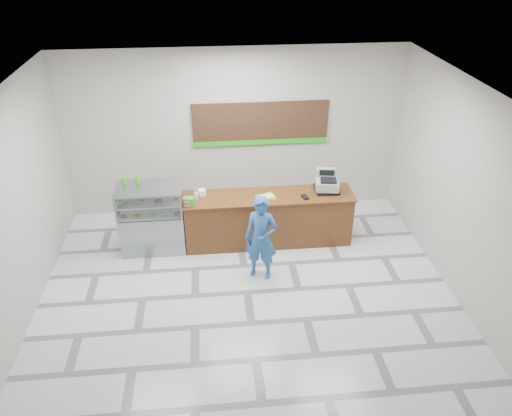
{
  "coord_description": "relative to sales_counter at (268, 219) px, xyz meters",
  "views": [
    {
      "loc": [
        -0.53,
        -6.69,
        5.55
      ],
      "look_at": [
        0.24,
        0.9,
        1.15
      ],
      "focal_mm": 35.0,
      "sensor_mm": 36.0,
      "label": 1
    }
  ],
  "objects": [
    {
      "name": "green_cup_right",
      "position": [
        -2.42,
        0.21,
        0.88
      ],
      "size": [
        0.09,
        0.09,
        0.14
      ],
      "primitive_type": "cylinder",
      "color": "green",
      "rests_on": "display_case"
    },
    {
      "name": "cash_register",
      "position": [
        1.14,
        0.1,
        0.67
      ],
      "size": [
        0.51,
        0.52,
        0.42
      ],
      "rotation": [
        0.0,
        0.0,
        -0.17
      ],
      "color": "black",
      "rests_on": "sales_counter"
    },
    {
      "name": "back_wall",
      "position": [
        -0.55,
        1.45,
        1.23
      ],
      "size": [
        7.0,
        0.0,
        7.0
      ],
      "primitive_type": "plane",
      "rotation": [
        1.57,
        0.0,
        0.0
      ],
      "color": "#B4AEA5",
      "rests_on": "floor"
    },
    {
      "name": "card_terminal",
      "position": [
        0.67,
        -0.16,
        0.53
      ],
      "size": [
        0.14,
        0.19,
        0.04
      ],
      "primitive_type": "cube",
      "rotation": [
        0.0,
        0.0,
        0.35
      ],
      "color": "black",
      "rests_on": "sales_counter"
    },
    {
      "name": "napkin_box",
      "position": [
        -1.26,
        0.16,
        0.57
      ],
      "size": [
        0.17,
        0.17,
        0.11
      ],
      "primitive_type": "cube",
      "rotation": [
        0.0,
        0.0,
        0.35
      ],
      "color": "white",
      "rests_on": "sales_counter"
    },
    {
      "name": "promo_box",
      "position": [
        -1.5,
        -0.24,
        0.6
      ],
      "size": [
        0.21,
        0.16,
        0.17
      ],
      "primitive_type": "cube",
      "rotation": [
        0.0,
        0.0,
        -0.22
      ],
      "color": "green",
      "rests_on": "sales_counter"
    },
    {
      "name": "serving_tray",
      "position": [
        -0.06,
        -0.05,
        0.52
      ],
      "size": [
        0.41,
        0.35,
        0.02
      ],
      "rotation": [
        0.0,
        0.0,
        0.35
      ],
      "color": "#51BF0D",
      "rests_on": "sales_counter"
    },
    {
      "name": "floor",
      "position": [
        -0.55,
        -1.55,
        -0.52
      ],
      "size": [
        7.0,
        7.0,
        0.0
      ],
      "primitive_type": "plane",
      "color": "silver",
      "rests_on": "ground"
    },
    {
      "name": "green_cup_left",
      "position": [
        -2.67,
        0.19,
        0.88
      ],
      "size": [
        0.09,
        0.09,
        0.14
      ],
      "primitive_type": "cylinder",
      "color": "green",
      "rests_on": "display_case"
    },
    {
      "name": "sales_counter",
      "position": [
        0.0,
        0.0,
        0.0
      ],
      "size": [
        3.26,
        0.76,
        1.03
      ],
      "color": "brown",
      "rests_on": "floor"
    },
    {
      "name": "menu_board",
      "position": [
        -0.0,
        1.41,
        1.42
      ],
      "size": [
        2.8,
        0.06,
        0.9
      ],
      "color": "black",
      "rests_on": "back_wall"
    },
    {
      "name": "ceiling",
      "position": [
        -0.55,
        -1.55,
        2.98
      ],
      "size": [
        7.0,
        7.0,
        0.0
      ],
      "primitive_type": "plane",
      "rotation": [
        3.14,
        0.0,
        0.0
      ],
      "color": "silver",
      "rests_on": "back_wall"
    },
    {
      "name": "customer",
      "position": [
        -0.26,
        -1.07,
        0.27
      ],
      "size": [
        0.67,
        0.55,
        1.58
      ],
      "primitive_type": "imported",
      "rotation": [
        0.0,
        0.0,
        -0.36
      ],
      "color": "#275A9A",
      "rests_on": "floor"
    },
    {
      "name": "donut_decal",
      "position": [
        0.07,
        -0.11,
        0.52
      ],
      "size": [
        0.15,
        0.15,
        0.0
      ],
      "primitive_type": "cylinder",
      "color": "#DB4F90",
      "rests_on": "sales_counter"
    },
    {
      "name": "straw_cup",
      "position": [
        -1.36,
        0.03,
        0.57
      ],
      "size": [
        0.08,
        0.08,
        0.12
      ],
      "primitive_type": "cylinder",
      "color": "silver",
      "rests_on": "sales_counter"
    },
    {
      "name": "display_case",
      "position": [
        -2.22,
        -0.0,
        0.16
      ],
      "size": [
        1.22,
        0.72,
        1.33
      ],
      "color": "gray",
      "rests_on": "floor"
    }
  ]
}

